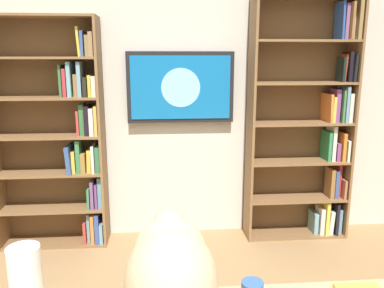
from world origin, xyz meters
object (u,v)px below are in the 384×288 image
object	(u,v)px
bookshelf_right	(62,138)
wall_mounted_tv	(181,87)
bookshelf_left	(311,126)
paper_towel_roll	(26,283)
cat	(171,271)

from	to	relation	value
bookshelf_right	wall_mounted_tv	distance (m)	1.12
bookshelf_left	bookshelf_right	xyz separation A→B (m)	(2.21, 0.00, -0.07)
bookshelf_right	paper_towel_roll	size ratio (longest dim) A/B	7.53
bookshelf_right	cat	size ratio (longest dim) A/B	3.48
bookshelf_right	cat	world-z (taller)	bookshelf_right
bookshelf_right	cat	distance (m)	2.37
wall_mounted_tv	paper_towel_roll	xyz separation A→B (m)	(0.65, 2.23, -0.49)
cat	paper_towel_roll	world-z (taller)	cat
wall_mounted_tv	paper_towel_roll	distance (m)	2.37
wall_mounted_tv	cat	bearing A→B (deg)	86.09
bookshelf_left	paper_towel_roll	bearing A→B (deg)	49.62
bookshelf_left	paper_towel_roll	world-z (taller)	bookshelf_left
bookshelf_left	wall_mounted_tv	distance (m)	1.23
cat	paper_towel_roll	bearing A→B (deg)	-6.00
bookshelf_right	wall_mounted_tv	world-z (taller)	bookshelf_right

